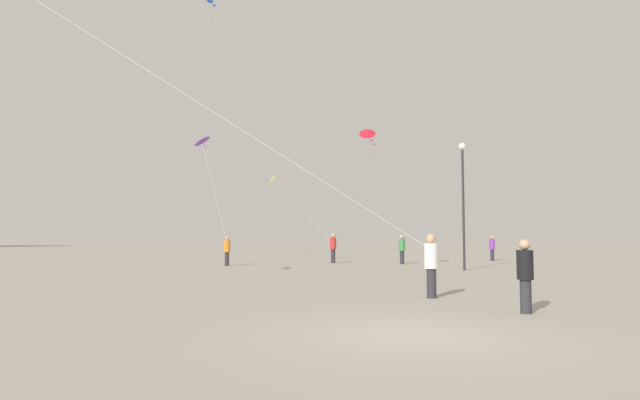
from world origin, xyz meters
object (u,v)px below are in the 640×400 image
(person_in_green, at_px, (402,248))
(kite_lime_diamond, at_px, (273,179))
(kite_crimson_diamond, at_px, (368,135))
(person_in_purple, at_px, (492,247))
(person_in_white, at_px, (431,263))
(kite_violet_diamond, at_px, (202,141))
(person_in_orange, at_px, (227,249))
(person_in_red, at_px, (333,247))
(lamppost_east, at_px, (463,187))
(person_in_black, at_px, (525,273))

(person_in_green, bearing_deg, kite_lime_diamond, 110.10)
(kite_crimson_diamond, bearing_deg, person_in_purple, 42.18)
(person_in_white, bearing_deg, kite_crimson_diamond, -48.80)
(person_in_white, bearing_deg, kite_violet_diamond, -26.45)
(person_in_purple, relative_size, kite_crimson_diamond, 0.29)
(person_in_white, height_order, kite_violet_diamond, kite_violet_diamond)
(person_in_orange, distance_m, person_in_purple, 18.10)
(person_in_orange, height_order, kite_lime_diamond, kite_lime_diamond)
(person_in_green, xyz_separation_m, kite_crimson_diamond, (-2.92, -5.35, 5.83))
(person_in_red, relative_size, lamppost_east, 0.30)
(person_in_white, xyz_separation_m, kite_lime_diamond, (-4.53, 20.16, 4.38))
(person_in_orange, distance_m, kite_violet_diamond, 13.11)
(kite_violet_diamond, bearing_deg, lamppost_east, -45.23)
(person_in_white, relative_size, kite_lime_diamond, 0.39)
(person_in_purple, height_order, kite_crimson_diamond, kite_crimson_diamond)
(person_in_green, bearing_deg, person_in_purple, -24.36)
(person_in_black, height_order, person_in_purple, person_in_purple)
(person_in_red, relative_size, person_in_white, 1.08)
(lamppost_east, bearing_deg, person_in_green, 104.88)
(person_in_purple, height_order, kite_lime_diamond, kite_lime_diamond)
(person_in_black, bearing_deg, kite_violet_diamond, 160.83)
(person_in_red, bearing_deg, person_in_purple, 171.00)
(person_in_red, bearing_deg, lamppost_east, 106.18)
(person_in_purple, relative_size, lamppost_east, 0.27)
(person_in_red, xyz_separation_m, person_in_black, (1.93, -22.35, -0.14))
(kite_violet_diamond, bearing_deg, person_in_purple, -14.06)
(kite_violet_diamond, bearing_deg, person_in_white, -69.30)
(person_in_red, relative_size, kite_lime_diamond, 0.42)
(person_in_black, height_order, person_in_green, person_in_green)
(kite_crimson_diamond, distance_m, kite_lime_diamond, 9.37)
(kite_lime_diamond, bearing_deg, person_in_purple, 4.65)
(kite_violet_diamond, relative_size, lamppost_east, 1.71)
(kite_lime_diamond, bearing_deg, person_in_white, -77.34)
(kite_violet_diamond, distance_m, lamppost_east, 21.73)
(kite_lime_diamond, bearing_deg, kite_crimson_diamond, -58.15)
(person_in_orange, bearing_deg, kite_crimson_diamond, -57.06)
(person_in_purple, relative_size, kite_violet_diamond, 0.16)
(person_in_purple, bearing_deg, lamppost_east, 9.79)
(person_in_red, height_order, person_in_white, person_in_red)
(person_in_orange, distance_m, person_in_red, 6.94)
(person_in_black, bearing_deg, person_in_green, 134.31)
(kite_violet_diamond, bearing_deg, person_in_green, -33.62)
(kite_lime_diamond, bearing_deg, lamppost_east, -42.73)
(person_in_black, xyz_separation_m, kite_violet_diamond, (-11.20, 29.49, 8.01))
(person_in_red, xyz_separation_m, person_in_green, (4.00, -1.69, -0.06))
(person_in_red, relative_size, person_in_black, 1.16)
(person_in_orange, relative_size, kite_violet_diamond, 0.16)
(person_in_purple, xyz_separation_m, person_in_green, (-7.10, -3.72, 0.03))
(person_in_red, relative_size, kite_crimson_diamond, 0.31)
(person_in_red, bearing_deg, kite_lime_diamond, -31.60)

